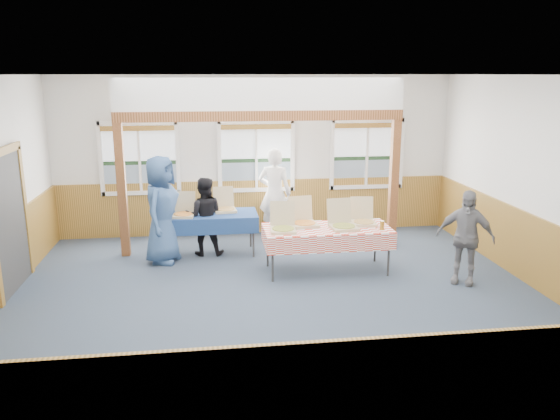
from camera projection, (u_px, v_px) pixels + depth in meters
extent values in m
plane|color=#2A3444|center=(278.00, 297.00, 8.06)|extent=(8.00, 8.00, 0.00)
plane|color=white|center=(278.00, 75.00, 7.28)|extent=(8.00, 8.00, 0.00)
plane|color=silver|center=(256.00, 156.00, 11.04)|extent=(8.00, 0.00, 8.00)
plane|color=silver|center=(336.00, 284.00, 4.31)|extent=(8.00, 0.00, 8.00)
plane|color=silver|center=(542.00, 184.00, 8.19)|extent=(0.00, 8.00, 8.00)
cube|color=brown|center=(257.00, 206.00, 11.27)|extent=(7.98, 0.05, 1.10)
cube|color=brown|center=(332.00, 400.00, 4.59)|extent=(7.98, 0.05, 1.10)
cube|color=brown|center=(533.00, 251.00, 8.44)|extent=(0.05, 6.98, 1.10)
cube|color=#303030|center=(9.00, 222.00, 8.16)|extent=(0.06, 1.30, 2.10)
cube|color=white|center=(142.00, 193.00, 10.85)|extent=(1.52, 0.05, 0.08)
cube|color=white|center=(137.00, 123.00, 10.52)|extent=(1.52, 0.05, 0.08)
cube|color=white|center=(101.00, 159.00, 10.59)|extent=(0.08, 0.05, 1.46)
cube|color=white|center=(178.00, 158.00, 10.78)|extent=(0.08, 0.05, 1.46)
cube|color=white|center=(139.00, 158.00, 10.69)|extent=(0.05, 0.05, 1.30)
cube|color=slate|center=(141.00, 178.00, 10.82)|extent=(1.40, 0.02, 0.52)
cube|color=#1C381D|center=(140.00, 163.00, 10.75)|extent=(1.40, 0.02, 0.08)
cube|color=silver|center=(139.00, 143.00, 10.65)|extent=(1.40, 0.02, 0.70)
cube|color=brown|center=(137.00, 128.00, 10.52)|extent=(1.40, 0.07, 0.10)
cube|color=white|center=(257.00, 190.00, 11.15)|extent=(1.52, 0.05, 0.08)
cube|color=white|center=(256.00, 122.00, 10.81)|extent=(1.52, 0.05, 0.08)
cube|color=white|center=(219.00, 157.00, 10.89)|extent=(0.08, 0.05, 1.46)
cube|color=white|center=(293.00, 155.00, 11.08)|extent=(0.08, 0.05, 1.46)
cube|color=white|center=(256.00, 156.00, 10.98)|extent=(0.05, 0.05, 1.30)
cube|color=slate|center=(256.00, 175.00, 11.11)|extent=(1.40, 0.02, 0.52)
cube|color=#1C381D|center=(256.00, 160.00, 11.04)|extent=(1.40, 0.02, 0.08)
cube|color=silver|center=(256.00, 141.00, 10.95)|extent=(1.40, 0.02, 0.70)
cube|color=brown|center=(256.00, 127.00, 10.82)|extent=(1.40, 0.07, 0.10)
cube|color=white|center=(366.00, 187.00, 11.44)|extent=(1.52, 0.05, 0.08)
cube|color=white|center=(368.00, 120.00, 11.11)|extent=(1.52, 0.05, 0.08)
cube|color=white|center=(332.00, 155.00, 11.18)|extent=(0.08, 0.05, 1.46)
cube|color=white|center=(401.00, 153.00, 11.37)|extent=(0.08, 0.05, 1.46)
cube|color=white|center=(367.00, 154.00, 11.28)|extent=(0.05, 0.05, 1.30)
cube|color=slate|center=(366.00, 172.00, 11.41)|extent=(1.40, 0.02, 0.52)
cube|color=#1C381D|center=(366.00, 158.00, 11.34)|extent=(1.40, 0.02, 0.08)
cube|color=silver|center=(367.00, 139.00, 11.24)|extent=(1.40, 0.02, 0.70)
cube|color=brown|center=(368.00, 125.00, 11.11)|extent=(1.40, 0.07, 0.10)
cube|color=#532D12|center=(122.00, 191.00, 9.66)|extent=(0.15, 0.15, 2.40)
cube|color=#532D12|center=(394.00, 183.00, 10.30)|extent=(0.15, 0.15, 2.40)
cube|color=#532D12|center=(262.00, 116.00, 9.67)|extent=(5.15, 0.18, 0.18)
cylinder|color=#303030|center=(160.00, 241.00, 9.54)|extent=(0.04, 0.04, 0.73)
cylinder|color=#303030|center=(162.00, 231.00, 10.14)|extent=(0.04, 0.04, 0.73)
cylinder|color=#303030|center=(253.00, 238.00, 9.75)|extent=(0.04, 0.04, 0.73)
cylinder|color=#303030|center=(251.00, 228.00, 10.35)|extent=(0.04, 0.04, 0.73)
cube|color=#303030|center=(206.00, 215.00, 9.86)|extent=(1.90, 1.19, 0.03)
cube|color=navy|center=(206.00, 214.00, 9.85)|extent=(1.98, 1.26, 0.01)
cube|color=navy|center=(207.00, 227.00, 9.50)|extent=(1.76, 0.50, 0.28)
cube|color=navy|center=(206.00, 216.00, 10.27)|extent=(1.76, 0.50, 0.28)
cylinder|color=#303030|center=(273.00, 260.00, 8.59)|extent=(0.04, 0.04, 0.73)
cylinder|color=#303030|center=(268.00, 246.00, 9.28)|extent=(0.04, 0.04, 0.73)
cylinder|color=#303030|center=(389.00, 255.00, 8.83)|extent=(0.04, 0.04, 0.73)
cylinder|color=#303030|center=(375.00, 242.00, 9.53)|extent=(0.04, 0.04, 0.73)
cube|color=#303030|center=(327.00, 229.00, 8.97)|extent=(2.17, 1.36, 0.03)
cube|color=red|center=(327.00, 228.00, 8.96)|extent=(2.24, 1.43, 0.01)
cube|color=red|center=(333.00, 244.00, 8.57)|extent=(2.00, 0.57, 0.28)
cube|color=red|center=(321.00, 229.00, 9.43)|extent=(2.00, 0.57, 0.28)
cube|color=#C9AF86|center=(183.00, 215.00, 9.65)|extent=(0.41, 0.41, 0.04)
cylinder|color=gold|center=(183.00, 214.00, 9.64)|extent=(0.36, 0.36, 0.01)
cube|color=#C9AF86|center=(185.00, 201.00, 9.82)|extent=(0.38, 0.13, 0.36)
cube|color=#C9AF86|center=(225.00, 210.00, 10.01)|extent=(0.42, 0.42, 0.04)
cylinder|color=tan|center=(225.00, 209.00, 10.00)|extent=(0.37, 0.37, 0.01)
cube|color=#C9AF86|center=(223.00, 197.00, 10.17)|extent=(0.39, 0.13, 0.38)
cube|color=#C9AF86|center=(283.00, 230.00, 8.73)|extent=(0.44, 0.44, 0.05)
cylinder|color=gold|center=(283.00, 228.00, 8.72)|extent=(0.38, 0.38, 0.01)
cube|color=#C9AF86|center=(282.00, 213.00, 8.91)|extent=(0.41, 0.13, 0.40)
cube|color=#C9AF86|center=(305.00, 224.00, 9.06)|extent=(0.46, 0.46, 0.05)
cylinder|color=gold|center=(305.00, 223.00, 9.05)|extent=(0.40, 0.40, 0.01)
cube|color=#C9AF86|center=(300.00, 208.00, 9.23)|extent=(0.42, 0.15, 0.40)
cube|color=#C9AF86|center=(344.00, 228.00, 8.87)|extent=(0.45, 0.45, 0.05)
cylinder|color=gold|center=(344.00, 226.00, 8.87)|extent=(0.39, 0.39, 0.01)
cube|color=#C9AF86|center=(339.00, 211.00, 9.06)|extent=(0.42, 0.14, 0.41)
cube|color=#C9AF86|center=(364.00, 223.00, 9.14)|extent=(0.42, 0.42, 0.04)
cylinder|color=tan|center=(364.00, 222.00, 9.13)|extent=(0.37, 0.37, 0.01)
cube|color=#C9AF86|center=(362.00, 208.00, 9.31)|extent=(0.39, 0.13, 0.38)
cylinder|color=black|center=(164.00, 214.00, 9.75)|extent=(0.40, 0.40, 0.03)
cylinder|color=white|center=(164.00, 213.00, 9.74)|extent=(0.09, 0.09, 0.04)
sphere|color=#376426|center=(170.00, 212.00, 9.76)|extent=(0.09, 0.09, 0.09)
sphere|color=beige|center=(168.00, 211.00, 9.84)|extent=(0.09, 0.09, 0.09)
sphere|color=#376426|center=(163.00, 211.00, 9.84)|extent=(0.09, 0.09, 0.09)
sphere|color=beige|center=(158.00, 212.00, 9.78)|extent=(0.09, 0.09, 0.09)
sphere|color=#376426|center=(158.00, 213.00, 9.68)|extent=(0.09, 0.09, 0.09)
sphere|color=beige|center=(162.00, 214.00, 9.64)|extent=(0.09, 0.09, 0.09)
sphere|color=#376426|center=(168.00, 214.00, 9.67)|extent=(0.09, 0.09, 0.09)
cylinder|color=#895C16|center=(382.00, 225.00, 8.81)|extent=(0.07, 0.07, 0.15)
imported|color=white|center=(275.00, 193.00, 10.87)|extent=(0.76, 0.62, 1.80)
imported|color=black|center=(204.00, 216.00, 9.84)|extent=(0.74, 0.60, 1.43)
imported|color=#314F7C|center=(161.00, 210.00, 9.39)|extent=(0.85, 1.06, 1.88)
imported|color=slate|center=(465.00, 237.00, 8.47)|extent=(0.94, 0.78, 1.50)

